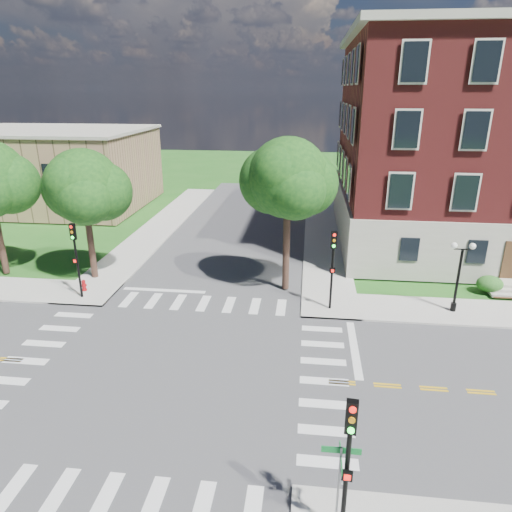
# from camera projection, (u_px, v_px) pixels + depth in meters

# --- Properties ---
(ground) EXTENTS (160.00, 160.00, 0.00)m
(ground) POSITION_uv_depth(u_px,v_px,m) (170.00, 371.00, 21.41)
(ground) COLOR #1D5818
(ground) RESTS_ON ground
(road_ew) EXTENTS (90.00, 12.00, 0.01)m
(road_ew) POSITION_uv_depth(u_px,v_px,m) (170.00, 371.00, 21.41)
(road_ew) COLOR #3D3D3F
(road_ew) RESTS_ON ground
(road_ns) EXTENTS (12.00, 90.00, 0.01)m
(road_ns) POSITION_uv_depth(u_px,v_px,m) (170.00, 371.00, 21.41)
(road_ns) COLOR #3D3D3F
(road_ns) RESTS_ON ground
(sidewalk_ne) EXTENTS (34.00, 34.00, 0.12)m
(sidewalk_ne) POSITION_uv_depth(u_px,v_px,m) (429.00, 265.00, 34.07)
(sidewalk_ne) COLOR #9E9B93
(sidewalk_ne) RESTS_ON ground
(sidewalk_nw) EXTENTS (34.00, 34.00, 0.12)m
(sidewalk_nw) POSITION_uv_depth(u_px,v_px,m) (42.00, 250.00, 37.38)
(sidewalk_nw) COLOR #9E9B93
(sidewalk_nw) RESTS_ON ground
(crosswalk_east) EXTENTS (2.20, 10.20, 0.02)m
(crosswalk_east) POSITION_uv_depth(u_px,v_px,m) (324.00, 382.00, 20.64)
(crosswalk_east) COLOR silver
(crosswalk_east) RESTS_ON ground
(stop_bar_east) EXTENTS (0.40, 5.50, 0.00)m
(stop_bar_east) POSITION_uv_depth(u_px,v_px,m) (354.00, 349.00, 23.26)
(stop_bar_east) COLOR silver
(stop_bar_east) RESTS_ON ground
(secondary_building) EXTENTS (20.40, 15.40, 8.30)m
(secondary_building) POSITION_uv_depth(u_px,v_px,m) (53.00, 168.00, 50.27)
(secondary_building) COLOR #8F784F
(secondary_building) RESTS_ON ground
(tree_c) EXTENTS (4.88, 4.88, 8.82)m
(tree_c) POSITION_uv_depth(u_px,v_px,m) (83.00, 187.00, 29.67)
(tree_c) COLOR black
(tree_c) RESTS_ON ground
(tree_d) EXTENTS (4.93, 4.93, 9.75)m
(tree_d) POSITION_uv_depth(u_px,v_px,m) (288.00, 178.00, 27.54)
(tree_d) COLOR black
(tree_d) RESTS_ON ground
(traffic_signal_se) EXTENTS (0.34, 0.39, 4.80)m
(traffic_signal_se) POSITION_uv_depth(u_px,v_px,m) (348.00, 455.00, 12.30)
(traffic_signal_se) COLOR black
(traffic_signal_se) RESTS_ON ground
(traffic_signal_ne) EXTENTS (0.37, 0.42, 4.80)m
(traffic_signal_ne) POSITION_uv_depth(u_px,v_px,m) (333.00, 260.00, 26.22)
(traffic_signal_ne) COLOR black
(traffic_signal_ne) RESTS_ON ground
(traffic_signal_nw) EXTENTS (0.36, 0.41, 4.80)m
(traffic_signal_nw) POSITION_uv_depth(u_px,v_px,m) (75.00, 251.00, 27.71)
(traffic_signal_nw) COLOR black
(traffic_signal_nw) RESTS_ON ground
(twin_lamp_west) EXTENTS (1.36, 0.36, 4.23)m
(twin_lamp_west) POSITION_uv_depth(u_px,v_px,m) (459.00, 273.00, 26.16)
(twin_lamp_west) COLOR black
(twin_lamp_west) RESTS_ON ground
(street_sign_pole) EXTENTS (1.10, 1.10, 3.10)m
(street_sign_pole) POSITION_uv_depth(u_px,v_px,m) (340.00, 473.00, 12.81)
(street_sign_pole) COLOR gray
(street_sign_pole) RESTS_ON ground
(fire_hydrant) EXTENTS (0.35, 0.35, 0.75)m
(fire_hydrant) POSITION_uv_depth(u_px,v_px,m) (84.00, 286.00, 29.56)
(fire_hydrant) COLOR #980B0F
(fire_hydrant) RESTS_ON ground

